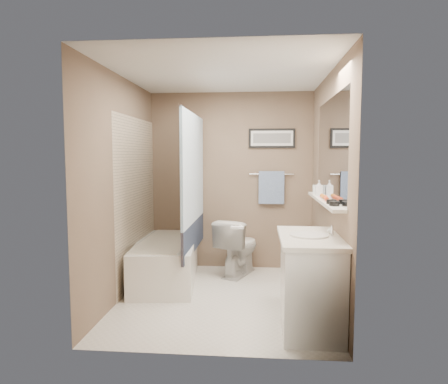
# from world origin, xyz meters

# --- Properties ---
(ground) EXTENTS (2.50, 2.50, 0.00)m
(ground) POSITION_xyz_m (0.00, 0.00, 0.00)
(ground) COLOR silver
(ground) RESTS_ON ground
(ceiling) EXTENTS (2.20, 2.50, 0.04)m
(ceiling) POSITION_xyz_m (0.00, 0.00, 2.38)
(ceiling) COLOR silver
(ceiling) RESTS_ON wall_back
(wall_back) EXTENTS (2.20, 0.04, 2.40)m
(wall_back) POSITION_xyz_m (0.00, 1.23, 1.20)
(wall_back) COLOR brown
(wall_back) RESTS_ON ground
(wall_front) EXTENTS (2.20, 0.04, 2.40)m
(wall_front) POSITION_xyz_m (0.00, -1.23, 1.20)
(wall_front) COLOR brown
(wall_front) RESTS_ON ground
(wall_left) EXTENTS (0.04, 2.50, 2.40)m
(wall_left) POSITION_xyz_m (-1.08, 0.00, 1.20)
(wall_left) COLOR brown
(wall_left) RESTS_ON ground
(wall_right) EXTENTS (0.04, 2.50, 2.40)m
(wall_right) POSITION_xyz_m (1.08, 0.00, 1.20)
(wall_right) COLOR brown
(wall_right) RESTS_ON ground
(tile_surround) EXTENTS (0.02, 1.55, 2.00)m
(tile_surround) POSITION_xyz_m (-1.09, 0.50, 1.00)
(tile_surround) COLOR beige
(tile_surround) RESTS_ON wall_left
(curtain_rod) EXTENTS (0.02, 1.55, 0.02)m
(curtain_rod) POSITION_xyz_m (-0.40, 0.50, 2.05)
(curtain_rod) COLOR silver
(curtain_rod) RESTS_ON wall_left
(curtain_upper) EXTENTS (0.03, 1.45, 1.28)m
(curtain_upper) POSITION_xyz_m (-0.40, 0.50, 1.40)
(curtain_upper) COLOR white
(curtain_upper) RESTS_ON curtain_rod
(curtain_lower) EXTENTS (0.03, 1.45, 0.36)m
(curtain_lower) POSITION_xyz_m (-0.40, 0.50, 0.58)
(curtain_lower) COLOR #263148
(curtain_lower) RESTS_ON curtain_rod
(mirror) EXTENTS (0.02, 1.60, 1.00)m
(mirror) POSITION_xyz_m (1.09, -0.15, 1.62)
(mirror) COLOR silver
(mirror) RESTS_ON wall_right
(shelf) EXTENTS (0.12, 1.60, 0.03)m
(shelf) POSITION_xyz_m (1.04, -0.15, 1.10)
(shelf) COLOR silver
(shelf) RESTS_ON wall_right
(towel_bar) EXTENTS (0.60, 0.02, 0.02)m
(towel_bar) POSITION_xyz_m (0.55, 1.22, 1.30)
(towel_bar) COLOR silver
(towel_bar) RESTS_ON wall_back
(towel) EXTENTS (0.34, 0.05, 0.44)m
(towel) POSITION_xyz_m (0.55, 1.20, 1.12)
(towel) COLOR #94B1D8
(towel) RESTS_ON towel_bar
(art_frame) EXTENTS (0.62, 0.02, 0.26)m
(art_frame) POSITION_xyz_m (0.55, 1.23, 1.78)
(art_frame) COLOR black
(art_frame) RESTS_ON wall_back
(art_mat) EXTENTS (0.56, 0.00, 0.20)m
(art_mat) POSITION_xyz_m (0.55, 1.22, 1.78)
(art_mat) COLOR white
(art_mat) RESTS_ON art_frame
(art_image) EXTENTS (0.50, 0.00, 0.13)m
(art_image) POSITION_xyz_m (0.55, 1.22, 1.78)
(art_image) COLOR #595959
(art_image) RESTS_ON art_mat
(door) EXTENTS (0.80, 0.02, 2.00)m
(door) POSITION_xyz_m (0.55, -1.24, 1.00)
(door) COLOR silver
(door) RESTS_ON wall_front
(door_handle) EXTENTS (0.10, 0.02, 0.02)m
(door_handle) POSITION_xyz_m (0.22, -1.19, 1.00)
(door_handle) COLOR silver
(door_handle) RESTS_ON door
(bathtub) EXTENTS (0.86, 1.57, 0.50)m
(bathtub) POSITION_xyz_m (-0.75, 0.55, 0.25)
(bathtub) COLOR white
(bathtub) RESTS_ON ground
(tub_rim) EXTENTS (0.56, 1.36, 0.02)m
(tub_rim) POSITION_xyz_m (-0.75, 0.55, 0.50)
(tub_rim) COLOR silver
(tub_rim) RESTS_ON bathtub
(toilet) EXTENTS (0.65, 0.82, 0.74)m
(toilet) POSITION_xyz_m (0.12, 0.90, 0.37)
(toilet) COLOR silver
(toilet) RESTS_ON ground
(vanity) EXTENTS (0.52, 0.91, 0.80)m
(vanity) POSITION_xyz_m (0.85, -0.66, 0.40)
(vanity) COLOR white
(vanity) RESTS_ON ground
(countertop) EXTENTS (0.54, 0.96, 0.04)m
(countertop) POSITION_xyz_m (0.84, -0.66, 0.82)
(countertop) COLOR beige
(countertop) RESTS_ON vanity
(sink_basin) EXTENTS (0.34, 0.34, 0.01)m
(sink_basin) POSITION_xyz_m (0.83, -0.66, 0.85)
(sink_basin) COLOR silver
(sink_basin) RESTS_ON countertop
(faucet_spout) EXTENTS (0.02, 0.02, 0.10)m
(faucet_spout) POSITION_xyz_m (1.03, -0.66, 0.89)
(faucet_spout) COLOR silver
(faucet_spout) RESTS_ON countertop
(faucet_knob) EXTENTS (0.05, 0.05, 0.05)m
(faucet_knob) POSITION_xyz_m (1.03, -0.56, 0.87)
(faucet_knob) COLOR silver
(faucet_knob) RESTS_ON countertop
(candle_bowl_near) EXTENTS (0.09, 0.09, 0.04)m
(candle_bowl_near) POSITION_xyz_m (1.04, -0.70, 1.14)
(candle_bowl_near) COLOR black
(candle_bowl_near) RESTS_ON shelf
(candle_bowl_far) EXTENTS (0.09, 0.09, 0.04)m
(candle_bowl_far) POSITION_xyz_m (1.04, -0.56, 1.14)
(candle_bowl_far) COLOR black
(candle_bowl_far) RESTS_ON shelf
(hair_brush_front) EXTENTS (0.06, 0.22, 0.04)m
(hair_brush_front) POSITION_xyz_m (1.04, -0.28, 1.14)
(hair_brush_front) COLOR #C9401C
(hair_brush_front) RESTS_ON shelf
(hair_brush_back) EXTENTS (0.04, 0.22, 0.04)m
(hair_brush_back) POSITION_xyz_m (1.04, -0.11, 1.14)
(hair_brush_back) COLOR #BE601A
(hair_brush_back) RESTS_ON shelf
(pink_comb) EXTENTS (0.04, 0.16, 0.01)m
(pink_comb) POSITION_xyz_m (1.04, 0.00, 1.12)
(pink_comb) COLOR pink
(pink_comb) RESTS_ON shelf
(glass_jar) EXTENTS (0.08, 0.08, 0.10)m
(glass_jar) POSITION_xyz_m (1.04, 0.41, 1.17)
(glass_jar) COLOR silver
(glass_jar) RESTS_ON shelf
(soap_bottle) EXTENTS (0.08, 0.08, 0.17)m
(soap_bottle) POSITION_xyz_m (1.04, 0.21, 1.20)
(soap_bottle) COLOR #999999
(soap_bottle) RESTS_ON shelf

